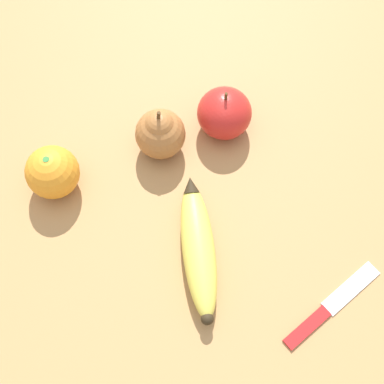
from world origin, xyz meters
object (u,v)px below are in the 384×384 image
Objects in this scene: banana at (198,247)px; paring_knife at (329,308)px; apple at (224,113)px; pear at (160,133)px; orange at (53,172)px.

banana is 0.19m from paring_knife.
apple is at bearing -17.45° from banana.
pear reaches higher than banana.
banana is at bearing 178.82° from pear.
banana is at bearing 149.94° from apple.
banana reaches higher than paring_knife.
orange reaches higher than paring_knife.
pear reaches higher than paring_knife.
pear is at bearing 91.95° from apple.
orange is at bearing -155.27° from paring_knife.
pear is at bearing 11.42° from banana.
banana is at bearing -153.61° from paring_knife.
paring_knife is (-0.29, -0.29, -0.03)m from orange.
orange reaches higher than banana.
apple is (0.18, -0.10, 0.02)m from banana.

